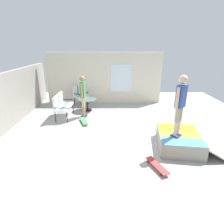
{
  "coord_description": "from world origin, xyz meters",
  "views": [
    {
      "loc": [
        -5.86,
        0.13,
        2.98
      ],
      "look_at": [
        0.32,
        0.1,
        0.7
      ],
      "focal_mm": 29.33,
      "sensor_mm": 36.0,
      "label": 1
    }
  ],
  "objects_px": {
    "patio_chair_near_house": "(79,93)",
    "skateboard_spare": "(157,165)",
    "person_skater": "(180,102)",
    "skate_ramp": "(180,140)",
    "patio_table": "(87,102)",
    "skateboard_by_bench": "(84,121)",
    "person_watching": "(83,93)",
    "patio_bench": "(61,104)"
  },
  "relations": [
    {
      "from": "patio_chair_near_house",
      "to": "skateboard_by_bench",
      "type": "height_order",
      "value": "patio_chair_near_house"
    },
    {
      "from": "patio_bench",
      "to": "person_watching",
      "type": "relative_size",
      "value": 0.7
    },
    {
      "from": "patio_chair_near_house",
      "to": "person_skater",
      "type": "xyz_separation_m",
      "value": [
        -4.44,
        -3.57,
        0.89
      ]
    },
    {
      "from": "patio_chair_near_house",
      "to": "skateboard_spare",
      "type": "bearing_deg",
      "value": -152.16
    },
    {
      "from": "patio_chair_near_house",
      "to": "skateboard_spare",
      "type": "relative_size",
      "value": 1.25
    },
    {
      "from": "patio_chair_near_house",
      "to": "skateboard_by_bench",
      "type": "relative_size",
      "value": 1.25
    },
    {
      "from": "patio_bench",
      "to": "patio_table",
      "type": "relative_size",
      "value": 1.4
    },
    {
      "from": "skateboard_spare",
      "to": "patio_table",
      "type": "bearing_deg",
      "value": 27.57
    },
    {
      "from": "person_skater",
      "to": "skate_ramp",
      "type": "bearing_deg",
      "value": -55.55
    },
    {
      "from": "skate_ramp",
      "to": "skateboard_by_bench",
      "type": "height_order",
      "value": "skate_ramp"
    },
    {
      "from": "person_watching",
      "to": "patio_chair_near_house",
      "type": "bearing_deg",
      "value": 15.21
    },
    {
      "from": "person_watching",
      "to": "person_skater",
      "type": "relative_size",
      "value": 1.0
    },
    {
      "from": "patio_table",
      "to": "person_watching",
      "type": "bearing_deg",
      "value": 176.58
    },
    {
      "from": "patio_chair_near_house",
      "to": "patio_bench",
      "type": "bearing_deg",
      "value": 165.77
    },
    {
      "from": "patio_chair_near_house",
      "to": "patio_table",
      "type": "relative_size",
      "value": 1.13
    },
    {
      "from": "patio_table",
      "to": "skateboard_spare",
      "type": "distance_m",
      "value": 5.0
    },
    {
      "from": "patio_bench",
      "to": "person_skater",
      "type": "distance_m",
      "value": 4.89
    },
    {
      "from": "patio_bench",
      "to": "person_watching",
      "type": "bearing_deg",
      "value": -83.67
    },
    {
      "from": "skateboard_by_bench",
      "to": "skate_ramp",
      "type": "bearing_deg",
      "value": -120.41
    },
    {
      "from": "patio_bench",
      "to": "skateboard_spare",
      "type": "distance_m",
      "value": 4.85
    },
    {
      "from": "patio_bench",
      "to": "person_skater",
      "type": "relative_size",
      "value": 0.7
    },
    {
      "from": "patio_bench",
      "to": "patio_table",
      "type": "height_order",
      "value": "patio_bench"
    },
    {
      "from": "patio_chair_near_house",
      "to": "skate_ramp",
      "type": "bearing_deg",
      "value": -138.94
    },
    {
      "from": "skate_ramp",
      "to": "skateboard_spare",
      "type": "height_order",
      "value": "skate_ramp"
    },
    {
      "from": "patio_table",
      "to": "skateboard_by_bench",
      "type": "relative_size",
      "value": 1.1
    },
    {
      "from": "patio_chair_near_house",
      "to": "skateboard_by_bench",
      "type": "distance_m",
      "value": 2.55
    },
    {
      "from": "patio_table",
      "to": "person_watching",
      "type": "distance_m",
      "value": 1.03
    },
    {
      "from": "skateboard_by_bench",
      "to": "skateboard_spare",
      "type": "xyz_separation_m",
      "value": [
        -2.92,
        -2.28,
        0.0
      ]
    },
    {
      "from": "person_watching",
      "to": "person_skater",
      "type": "distance_m",
      "value": 4.14
    },
    {
      "from": "skateboard_spare",
      "to": "person_skater",
      "type": "bearing_deg",
      "value": -39.04
    },
    {
      "from": "skate_ramp",
      "to": "patio_bench",
      "type": "xyz_separation_m",
      "value": [
        2.48,
        4.22,
        0.39
      ]
    },
    {
      "from": "person_skater",
      "to": "skateboard_spare",
      "type": "distance_m",
      "value": 1.84
    },
    {
      "from": "patio_chair_near_house",
      "to": "person_watching",
      "type": "distance_m",
      "value": 1.84
    },
    {
      "from": "patio_chair_near_house",
      "to": "person_watching",
      "type": "xyz_separation_m",
      "value": [
        -1.73,
        -0.47,
        0.44
      ]
    },
    {
      "from": "patio_chair_near_house",
      "to": "skateboard_spare",
      "type": "height_order",
      "value": "patio_chair_near_house"
    },
    {
      "from": "person_watching",
      "to": "skate_ramp",
      "type": "bearing_deg",
      "value": -128.2
    },
    {
      "from": "patio_chair_near_house",
      "to": "patio_table",
      "type": "distance_m",
      "value": 1.08
    },
    {
      "from": "person_skater",
      "to": "skateboard_by_bench",
      "type": "relative_size",
      "value": 2.18
    },
    {
      "from": "patio_bench",
      "to": "skateboard_by_bench",
      "type": "bearing_deg",
      "value": -120.71
    },
    {
      "from": "skateboard_by_bench",
      "to": "patio_bench",
      "type": "bearing_deg",
      "value": 59.29
    },
    {
      "from": "patio_chair_near_house",
      "to": "skateboard_spare",
      "type": "xyz_separation_m",
      "value": [
        -5.35,
        -2.83,
        -0.53
      ]
    },
    {
      "from": "patio_table",
      "to": "person_skater",
      "type": "xyz_separation_m",
      "value": [
        -3.52,
        -3.05,
        1.1
      ]
    }
  ]
}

